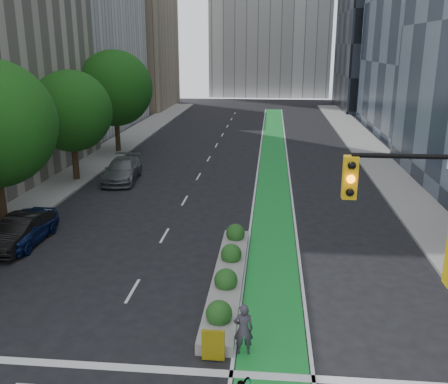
% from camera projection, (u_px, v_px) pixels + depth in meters
% --- Properties ---
extents(sidewalk_left, '(3.60, 90.00, 0.15)m').
position_uv_depth(sidewalk_left, '(82.00, 169.00, 38.63)').
color(sidewalk_left, gray).
rests_on(sidewalk_left, ground).
extents(sidewalk_right, '(3.60, 90.00, 0.15)m').
position_uv_depth(sidewalk_right, '(394.00, 177.00, 36.46)').
color(sidewalk_right, gray).
rests_on(sidewalk_right, ground).
extents(bike_lane_paint, '(2.20, 70.00, 0.01)m').
position_uv_depth(bike_lane_paint, '(273.00, 160.00, 42.06)').
color(bike_lane_paint, green).
rests_on(bike_lane_paint, ground).
extents(building_tan_far, '(14.00, 16.00, 26.00)m').
position_uv_depth(building_tan_far, '(122.00, 20.00, 74.89)').
color(building_tan_far, tan).
rests_on(building_tan_far, ground).
extents(building_dark_end, '(14.00, 18.00, 28.00)m').
position_uv_depth(building_dark_end, '(393.00, 12.00, 72.84)').
color(building_dark_end, black).
rests_on(building_dark_end, ground).
extents(tree_midfar, '(5.60, 5.60, 7.76)m').
position_uv_depth(tree_midfar, '(71.00, 111.00, 34.32)').
color(tree_midfar, black).
rests_on(tree_midfar, ground).
extents(tree_far, '(6.60, 6.60, 9.00)m').
position_uv_depth(tree_far, '(115.00, 88.00, 43.66)').
color(tree_far, black).
rests_on(tree_far, ground).
extents(median_planter, '(1.20, 10.26, 1.10)m').
position_uv_depth(median_planter, '(228.00, 275.00, 20.20)').
color(median_planter, gray).
rests_on(median_planter, ground).
extents(cyclist, '(0.66, 0.46, 1.71)m').
position_uv_depth(cyclist, '(243.00, 329.00, 15.44)').
color(cyclist, '#38343E').
rests_on(cyclist, ground).
extents(parked_car_left_near, '(1.86, 4.59, 1.56)m').
position_uv_depth(parked_car_left_near, '(25.00, 228.00, 24.27)').
color(parked_car_left_near, '#0C1948').
rests_on(parked_car_left_near, ground).
extents(parked_car_left_mid, '(1.80, 4.56, 1.48)m').
position_uv_depth(parked_car_left_mid, '(20.00, 231.00, 23.88)').
color(parked_car_left_mid, black).
rests_on(parked_car_left_mid, ground).
extents(parked_car_left_far, '(2.71, 5.61, 1.57)m').
position_uv_depth(parked_car_left_far, '(122.00, 170.00, 35.48)').
color(parked_car_left_far, '#55585A').
rests_on(parked_car_left_far, ground).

